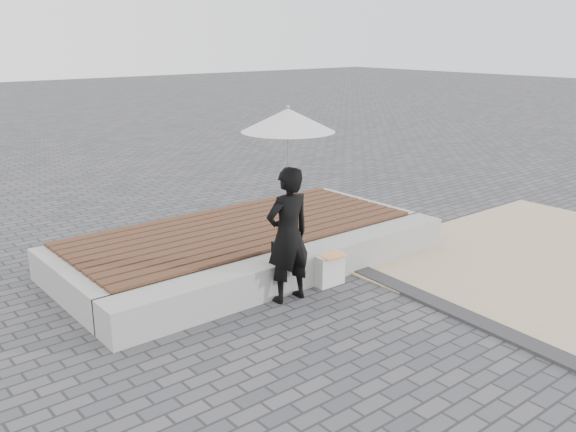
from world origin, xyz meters
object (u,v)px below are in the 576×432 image
at_px(woman, 288,235).
at_px(handbag, 286,249).
at_px(seating_ledge, 298,268).
at_px(canvas_tote, 330,270).
at_px(parasol, 288,120).

bearing_deg(woman, handbag, -121.05).
bearing_deg(handbag, woman, -125.52).
height_order(woman, handbag, woman).
height_order(seating_ledge, handbag, handbag).
relative_size(handbag, canvas_tote, 0.88).
distance_m(seating_ledge, handbag, 0.43).
bearing_deg(handbag, parasol, -125.52).
height_order(seating_ledge, parasol, parasol).
distance_m(seating_ledge, woman, 0.77).
xyz_separation_m(parasol, handbag, (0.14, 0.22, -1.54)).
bearing_deg(seating_ledge, woman, -142.97).
bearing_deg(handbag, seating_ledge, 16.21).
xyz_separation_m(woman, parasol, (-0.00, 0.00, 1.28)).
distance_m(woman, canvas_tote, 0.89).
distance_m(handbag, canvas_tote, 0.65).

